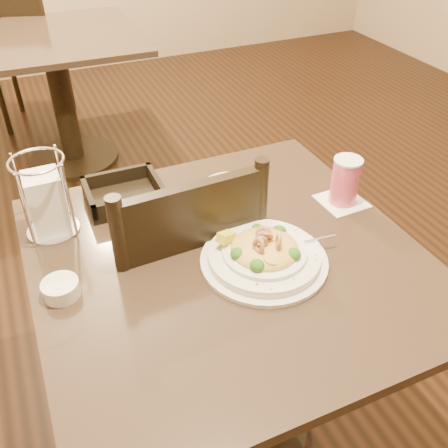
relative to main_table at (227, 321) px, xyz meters
name	(u,v)px	position (x,y,z in m)	size (l,w,h in m)	color
ground	(226,425)	(0.00, 0.00, -0.50)	(7.00, 7.00, 0.00)	black
main_table	(227,321)	(0.00, 0.00, 0.00)	(0.90, 0.90, 0.74)	black
background_table	(58,79)	(-0.13, 1.96, 0.00)	(0.92, 0.92, 0.74)	black
dining_chair_near	(180,282)	(-0.06, 0.20, -0.01)	(0.44, 0.44, 0.93)	black
dining_chair_far	(25,51)	(-0.24, 2.55, -0.01)	(0.53, 0.53, 0.93)	black
pasta_bowl	(264,253)	(0.07, -0.06, 0.26)	(0.33, 0.30, 0.10)	white
drink_glass	(345,181)	(0.38, 0.08, 0.30)	(0.12, 0.12, 0.13)	white
bread_basket	(124,195)	(-0.16, 0.32, 0.25)	(0.20, 0.17, 0.06)	black
napkin_caddy	(46,202)	(-0.36, 0.27, 0.32)	(0.13, 0.13, 0.21)	silver
side_plate	(232,190)	(0.12, 0.25, 0.24)	(0.18, 0.18, 0.01)	white
butter_ramekin	(61,289)	(-0.38, 0.03, 0.25)	(0.08, 0.08, 0.04)	white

